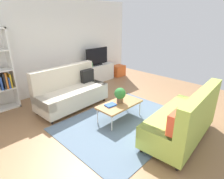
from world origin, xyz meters
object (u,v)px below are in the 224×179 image
(couch_beige, at_px, (71,91))
(tv_console, at_px, (97,73))
(coffee_table, at_px, (120,105))
(bottle_0, at_px, (92,64))
(table_book_0, at_px, (111,105))
(vase_0, at_px, (84,65))
(tv, at_px, (97,57))
(storage_trunk, at_px, (118,71))
(vase_1, at_px, (87,64))
(couch_green, at_px, (184,120))
(potted_plant, at_px, (120,94))

(couch_beige, bearing_deg, tv_console, -152.07)
(coffee_table, distance_m, bottle_0, 2.87)
(table_book_0, bearing_deg, vase_0, 64.56)
(couch_beige, relative_size, bottle_0, 13.48)
(bottle_0, bearing_deg, table_book_0, -121.71)
(tv, xyz_separation_m, storage_trunk, (1.10, -0.08, -0.73))
(bottle_0, bearing_deg, vase_0, 163.74)
(couch_beige, bearing_deg, vase_1, -144.35)
(table_book_0, distance_m, vase_1, 2.92)
(tv, relative_size, vase_0, 5.84)
(bottle_0, bearing_deg, couch_green, -104.18)
(tv, relative_size, bottle_0, 6.96)
(couch_beige, relative_size, coffee_table, 1.76)
(potted_plant, bearing_deg, couch_green, -80.31)
(couch_green, xyz_separation_m, storage_trunk, (2.37, 3.90, -0.22))
(vase_1, bearing_deg, potted_plant, -112.79)
(tv, xyz_separation_m, vase_1, (-0.43, 0.07, -0.22))
(coffee_table, xyz_separation_m, vase_0, (0.98, 2.63, 0.33))
(coffee_table, xyz_separation_m, tv_console, (1.56, 2.58, -0.07))
(coffee_table, distance_m, vase_1, 2.89)
(couch_green, height_order, storage_trunk, couch_green)
(tv, bearing_deg, tv_console, 90.00)
(couch_beige, height_order, storage_trunk, couch_beige)
(table_book_0, relative_size, vase_1, 1.24)
(potted_plant, bearing_deg, couch_beige, 107.33)
(table_book_0, bearing_deg, vase_1, 61.86)
(vase_0, distance_m, bottle_0, 0.32)
(couch_beige, height_order, coffee_table, couch_beige)
(potted_plant, bearing_deg, coffee_table, -143.64)
(potted_plant, bearing_deg, storage_trunk, 43.07)
(coffee_table, relative_size, vase_1, 5.69)
(tv, height_order, storage_trunk, tv)
(couch_beige, bearing_deg, coffee_table, 102.57)
(tv, xyz_separation_m, potted_plant, (-1.52, -2.53, -0.32))
(couch_green, bearing_deg, table_book_0, 105.51)
(couch_green, xyz_separation_m, tv_console, (1.27, 4.00, -0.12))
(couch_beige, height_order, tv, tv)
(storage_trunk, height_order, bottle_0, bottle_0)
(couch_green, height_order, potted_plant, couch_green)
(tv, distance_m, table_book_0, 3.11)
(tv_console, distance_m, tv, 0.63)
(vase_1, bearing_deg, table_book_0, -118.14)
(table_book_0, height_order, vase_0, vase_0)
(bottle_0, bearing_deg, potted_plant, -116.46)
(table_book_0, xyz_separation_m, bottle_0, (1.53, 2.47, 0.28))
(bottle_0, bearing_deg, tv_console, 8.38)
(coffee_table, distance_m, table_book_0, 0.25)
(vase_0, height_order, vase_1, vase_1)
(vase_1, relative_size, bottle_0, 1.35)
(storage_trunk, xyz_separation_m, table_book_0, (-2.90, -2.41, 0.22))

